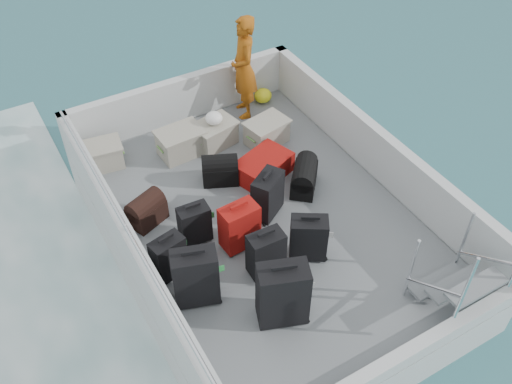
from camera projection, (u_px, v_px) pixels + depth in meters
ground at (264, 249)px, 7.61m from camera, size 160.00×160.00×0.00m
ferry_hull at (265, 234)px, 7.41m from camera, size 3.60×5.00×0.60m
deck at (265, 217)px, 7.19m from camera, size 3.30×4.70×0.02m
deck_fittings at (303, 202)px, 6.85m from camera, size 3.60×5.00×0.90m
suitcase_0 at (196, 278)px, 6.02m from camera, size 0.54×0.41×0.74m
suitcase_1 at (169, 258)px, 6.33m from camera, size 0.41×0.29×0.56m
suitcase_2 at (195, 225)px, 6.72m from camera, size 0.38×0.24×0.53m
suitcase_3 at (283, 295)px, 5.83m from camera, size 0.59×0.47×0.79m
suitcase_4 at (266, 254)px, 6.35m from camera, size 0.41×0.25×0.60m
suitcase_5 at (240, 227)px, 6.64m from camera, size 0.46×0.29×0.61m
suitcase_6 at (308, 239)px, 6.53m from camera, size 0.49×0.43×0.58m
suitcase_7 at (268, 196)px, 7.02m from camera, size 0.50×0.44×0.61m
suitcase_8 at (263, 167)px, 7.65m from camera, size 0.87×0.71×0.29m
duffel_0 at (147, 212)px, 7.02m from camera, size 0.53×0.44×0.32m
duffel_1 at (220, 172)px, 7.57m from camera, size 0.55×0.47×0.32m
duffel_2 at (304, 179)px, 7.47m from camera, size 0.58×0.61×0.32m
crate_0 at (102, 156)px, 7.79m from camera, size 0.59×0.45×0.33m
crate_1 at (181, 143)px, 7.97m from camera, size 0.62×0.44×0.36m
crate_2 at (215, 135)px, 8.13m from camera, size 0.63×0.49×0.34m
crate_3 at (267, 133)px, 8.16m from camera, size 0.62×0.49×0.34m
yellow_bag at (263, 96)px, 8.95m from camera, size 0.28×0.26×0.22m
white_bag at (214, 120)px, 7.95m from camera, size 0.24×0.24×0.18m
passenger at (244, 68)px, 8.27m from camera, size 0.52×0.66×1.58m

